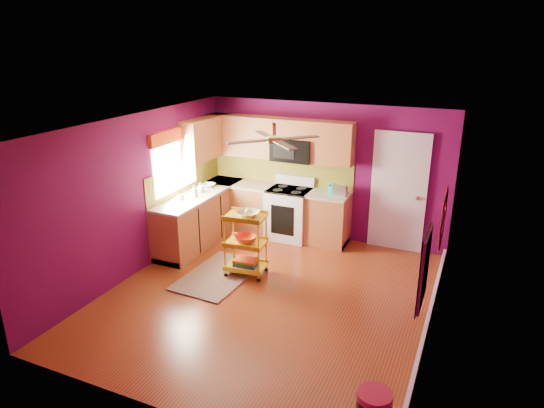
% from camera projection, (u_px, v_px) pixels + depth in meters
% --- Properties ---
extents(ground, '(5.00, 5.00, 0.00)m').
position_uv_depth(ground, '(268.00, 296.00, 7.07)').
color(ground, maroon).
rests_on(ground, ground).
extents(room_envelope, '(4.54, 5.04, 2.52)m').
position_uv_depth(room_envelope, '(270.00, 190.00, 6.52)').
color(room_envelope, '#5F0A45').
rests_on(room_envelope, ground).
extents(lower_cabinets, '(2.81, 2.31, 0.94)m').
position_uv_depth(lower_cabinets, '(242.00, 215.00, 9.01)').
color(lower_cabinets, '#955028').
rests_on(lower_cabinets, ground).
extents(electric_range, '(0.76, 0.66, 1.13)m').
position_uv_depth(electric_range, '(289.00, 213.00, 8.99)').
color(electric_range, white).
rests_on(electric_range, ground).
extents(upper_cabinetry, '(2.80, 2.30, 1.26)m').
position_uv_depth(upper_cabinetry, '(255.00, 140.00, 8.82)').
color(upper_cabinetry, '#955028').
rests_on(upper_cabinetry, ground).
extents(left_window, '(0.08, 1.35, 1.08)m').
position_uv_depth(left_window, '(175.00, 151.00, 8.25)').
color(left_window, white).
rests_on(left_window, ground).
extents(panel_door, '(0.95, 0.11, 2.15)m').
position_uv_depth(panel_door, '(398.00, 193.00, 8.34)').
color(panel_door, white).
rests_on(panel_door, ground).
extents(right_wall_art, '(0.04, 2.74, 1.04)m').
position_uv_depth(right_wall_art, '(436.00, 238.00, 5.45)').
color(right_wall_art, black).
rests_on(right_wall_art, ground).
extents(ceiling_fan, '(1.01, 1.01, 0.26)m').
position_uv_depth(ceiling_fan, '(274.00, 139.00, 6.48)').
color(ceiling_fan, '#BF8C3F').
rests_on(ceiling_fan, ground).
extents(shag_rug, '(0.99, 1.54, 0.02)m').
position_uv_depth(shag_rug, '(219.00, 275.00, 7.67)').
color(shag_rug, black).
rests_on(shag_rug, ground).
extents(rolling_cart, '(0.66, 0.52, 1.11)m').
position_uv_depth(rolling_cart, '(246.00, 241.00, 7.53)').
color(rolling_cart, gold).
rests_on(rolling_cart, ground).
extents(teal_kettle, '(0.18, 0.18, 0.21)m').
position_uv_depth(teal_kettle, '(333.00, 190.00, 8.56)').
color(teal_kettle, teal).
rests_on(teal_kettle, lower_cabinets).
extents(toaster, '(0.22, 0.15, 0.18)m').
position_uv_depth(toaster, '(340.00, 191.00, 8.47)').
color(toaster, beige).
rests_on(toaster, lower_cabinets).
extents(soap_bottle_a, '(0.09, 0.10, 0.21)m').
position_uv_depth(soap_bottle_a, '(194.00, 191.00, 8.42)').
color(soap_bottle_a, '#EA3F72').
rests_on(soap_bottle_a, lower_cabinets).
extents(soap_bottle_b, '(0.14, 0.14, 0.18)m').
position_uv_depth(soap_bottle_b, '(200.00, 188.00, 8.66)').
color(soap_bottle_b, white).
rests_on(soap_bottle_b, lower_cabinets).
extents(counter_dish, '(0.24, 0.24, 0.06)m').
position_uv_depth(counter_dish, '(209.00, 185.00, 8.99)').
color(counter_dish, white).
rests_on(counter_dish, lower_cabinets).
extents(counter_cup, '(0.12, 0.12, 0.09)m').
position_uv_depth(counter_cup, '(181.00, 197.00, 8.27)').
color(counter_cup, white).
rests_on(counter_cup, lower_cabinets).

